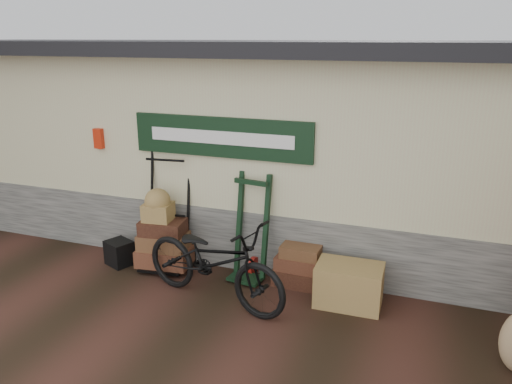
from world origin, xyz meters
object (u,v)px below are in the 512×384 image
at_px(bicycle, 213,256).
at_px(green_barrow, 251,228).
at_px(porter_trolley, 168,206).
at_px(wicker_hamper, 349,285).
at_px(suitcase_stack, 299,265).
at_px(black_trunk, 119,253).

bearing_deg(bicycle, green_barrow, -0.59).
xyz_separation_m(porter_trolley, bicycle, (1.08, -0.79, -0.29)).
bearing_deg(wicker_hamper, porter_trolley, 174.15).
bearing_deg(suitcase_stack, bicycle, -137.67).
bearing_deg(green_barrow, wicker_hamper, -3.60).
height_order(porter_trolley, suitcase_stack, porter_trolley).
xyz_separation_m(green_barrow, black_trunk, (-1.99, -0.27, -0.56)).
bearing_deg(suitcase_stack, porter_trolley, -179.26).
distance_m(green_barrow, bicycle, 0.82).
bearing_deg(black_trunk, suitcase_stack, 6.39).
bearing_deg(porter_trolley, black_trunk, -165.86).
relative_size(porter_trolley, suitcase_stack, 2.77).
height_order(green_barrow, black_trunk, green_barrow).
bearing_deg(green_barrow, bicycle, -97.25).
bearing_deg(bicycle, suitcase_stack, -33.54).
height_order(porter_trolley, wicker_hamper, porter_trolley).
height_order(green_barrow, bicycle, green_barrow).
bearing_deg(porter_trolley, wicker_hamper, -13.07).
bearing_deg(black_trunk, bicycle, -16.04).
relative_size(porter_trolley, black_trunk, 4.96).
height_order(suitcase_stack, black_trunk, suitcase_stack).
height_order(porter_trolley, black_trunk, porter_trolley).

